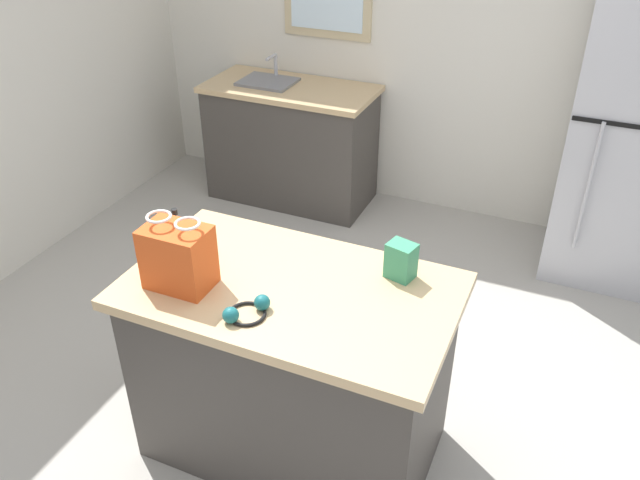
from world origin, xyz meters
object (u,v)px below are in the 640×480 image
refrigerator (637,142)px  kitchen_island (293,370)px  small_box (401,261)px  ear_defenders (247,311)px  shopping_bag (178,257)px  bottle (177,234)px

refrigerator → kitchen_island: bearing=-119.8°
small_box → ear_defenders: bearing=-133.4°
shopping_bag → small_box: shopping_bag is taller
bottle → ear_defenders: bearing=-28.7°
bottle → refrigerator: bearing=50.1°
kitchen_island → small_box: 0.71m
refrigerator → small_box: bearing=-114.1°
refrigerator → bottle: (-1.81, -2.17, 0.11)m
kitchen_island → small_box: size_ratio=8.57×
kitchen_island → bottle: size_ratio=6.20×
refrigerator → shopping_bag: (-1.67, -2.37, 0.15)m
refrigerator → ear_defenders: 2.77m
shopping_bag → bottle: 0.24m
kitchen_island → ear_defenders: 0.54m
refrigerator → bottle: bearing=-129.9°
shopping_bag → small_box: size_ratio=1.96×
small_box → shopping_bag: bearing=-152.8°
small_box → ear_defenders: (-0.45, -0.48, -0.06)m
shopping_bag → ear_defenders: bearing=-11.5°
kitchen_island → small_box: (0.39, 0.25, 0.54)m
refrigerator → ear_defenders: bearing=-118.6°
refrigerator → ear_defenders: size_ratio=8.80×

